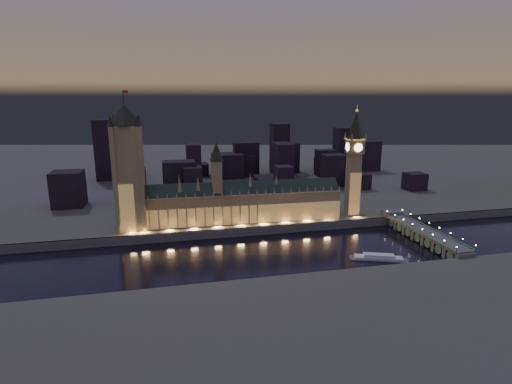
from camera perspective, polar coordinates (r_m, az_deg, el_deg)
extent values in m
plane|color=black|center=(338.79, 1.23, -8.45)|extent=(2000.00, 2000.00, 0.00)
cube|color=#4B4C2C|center=(837.41, -7.35, 5.00)|extent=(2000.00, 960.00, 8.00)
cube|color=#49404E|center=(374.78, -0.28, -5.59)|extent=(2000.00, 2.50, 8.00)
cube|color=olive|center=(387.00, -2.56, -2.19)|extent=(200.52, 26.19, 28.00)
cube|color=tan|center=(378.72, -2.27, -3.33)|extent=(200.00, 0.50, 18.00)
cube|color=black|center=(382.75, -2.58, 0.26)|extent=(200.41, 22.46, 16.26)
cube|color=olive|center=(377.09, -5.60, 2.03)|extent=(9.00, 9.00, 32.00)
cone|color=black|center=(372.93, -5.69, 5.80)|extent=(13.00, 13.00, 18.00)
cube|color=olive|center=(373.06, -17.58, -3.43)|extent=(1.20, 1.20, 28.00)
cone|color=olive|center=(369.22, -17.76, -0.88)|extent=(2.00, 2.00, 6.00)
cube|color=olive|center=(372.36, -16.31, -3.37)|extent=(1.20, 1.20, 28.00)
cone|color=olive|center=(368.52, -16.47, -0.81)|extent=(2.00, 2.00, 6.00)
cube|color=olive|center=(371.85, -15.02, -3.31)|extent=(1.20, 1.20, 28.00)
cone|color=olive|center=(368.00, -15.18, -0.75)|extent=(2.00, 2.00, 6.00)
cube|color=olive|center=(371.53, -13.74, -3.25)|extent=(1.20, 1.20, 28.00)
cone|color=olive|center=(367.67, -13.89, -0.68)|extent=(2.00, 2.00, 6.00)
cube|color=olive|center=(371.39, -12.45, -3.18)|extent=(1.20, 1.20, 28.00)
cone|color=olive|center=(367.53, -12.59, -0.62)|extent=(2.00, 2.00, 6.00)
cube|color=olive|center=(371.44, -11.17, -3.12)|extent=(1.20, 1.20, 28.00)
cone|color=olive|center=(367.58, -11.29, -0.55)|extent=(2.00, 2.00, 6.00)
cube|color=olive|center=(371.67, -9.88, -3.05)|extent=(1.20, 1.20, 28.00)
cone|color=olive|center=(367.82, -10.00, -0.48)|extent=(2.00, 2.00, 6.00)
cube|color=olive|center=(372.09, -8.60, -2.98)|extent=(1.20, 1.20, 28.00)
cone|color=olive|center=(368.25, -8.70, -0.42)|extent=(2.00, 2.00, 6.00)
cube|color=olive|center=(372.70, -7.32, -2.91)|extent=(1.20, 1.20, 28.00)
cone|color=olive|center=(368.86, -7.41, -0.35)|extent=(2.00, 2.00, 6.00)
cube|color=olive|center=(373.49, -6.05, -2.84)|extent=(1.20, 1.20, 28.00)
cone|color=olive|center=(369.66, -6.13, -0.28)|extent=(2.00, 2.00, 6.00)
cube|color=olive|center=(374.47, -4.78, -2.76)|extent=(1.20, 1.20, 28.00)
cone|color=olive|center=(370.65, -4.85, -0.22)|extent=(2.00, 2.00, 6.00)
cube|color=olive|center=(375.63, -3.52, -2.69)|extent=(1.20, 1.20, 28.00)
cone|color=olive|center=(371.82, -3.58, -0.15)|extent=(2.00, 2.00, 6.00)
cube|color=olive|center=(376.97, -2.27, -2.62)|extent=(1.20, 1.20, 28.00)
cone|color=olive|center=(373.17, -2.31, -0.08)|extent=(2.00, 2.00, 6.00)
cube|color=olive|center=(378.49, -1.03, -2.54)|extent=(1.20, 1.20, 28.00)
cone|color=olive|center=(374.71, -1.06, -0.02)|extent=(2.00, 2.00, 6.00)
cube|color=olive|center=(380.18, 0.20, -2.46)|extent=(1.20, 1.20, 28.00)
cone|color=olive|center=(376.42, 0.18, 0.05)|extent=(2.00, 2.00, 6.00)
cube|color=olive|center=(382.05, 1.42, -2.39)|extent=(1.20, 1.20, 28.00)
cone|color=olive|center=(378.31, 1.41, 0.11)|extent=(2.00, 2.00, 6.00)
cube|color=olive|center=(384.09, 2.63, -2.31)|extent=(1.20, 1.20, 28.00)
cone|color=olive|center=(380.37, 2.63, 0.18)|extent=(2.00, 2.00, 6.00)
cube|color=olive|center=(386.30, 3.82, -2.24)|extent=(1.20, 1.20, 28.00)
cone|color=olive|center=(382.60, 3.84, 0.24)|extent=(2.00, 2.00, 6.00)
cube|color=olive|center=(388.68, 5.00, -2.16)|extent=(1.20, 1.20, 28.00)
cone|color=olive|center=(385.00, 5.03, 0.30)|extent=(2.00, 2.00, 6.00)
cube|color=olive|center=(391.22, 6.17, -2.08)|extent=(1.20, 1.20, 28.00)
cone|color=olive|center=(387.56, 6.20, 0.36)|extent=(2.00, 2.00, 6.00)
cube|color=olive|center=(393.92, 7.31, -2.01)|extent=(1.20, 1.20, 28.00)
cone|color=olive|center=(390.29, 7.36, 0.42)|extent=(2.00, 2.00, 6.00)
cube|color=olive|center=(396.77, 8.45, -1.93)|extent=(1.20, 1.20, 28.00)
cone|color=olive|center=(393.17, 8.50, 0.48)|extent=(2.00, 2.00, 6.00)
cube|color=olive|center=(399.78, 9.56, -1.85)|extent=(1.20, 1.20, 28.00)
cone|color=olive|center=(396.21, 9.63, 0.54)|extent=(2.00, 2.00, 6.00)
cube|color=olive|center=(402.94, 10.66, -1.78)|extent=(1.20, 1.20, 28.00)
cone|color=olive|center=(399.39, 10.73, 0.60)|extent=(2.00, 2.00, 6.00)
cube|color=olive|center=(406.25, 11.74, -1.70)|extent=(1.20, 1.20, 28.00)
cone|color=olive|center=(402.73, 11.82, 0.65)|extent=(2.00, 2.00, 6.00)
cone|color=olive|center=(375.17, -10.90, 1.32)|extent=(4.40, 4.40, 18.00)
cone|color=olive|center=(376.41, -8.30, 1.15)|extent=(4.40, 4.40, 14.00)
cone|color=olive|center=(383.00, -0.83, 1.66)|extent=(4.40, 4.40, 16.00)
cone|color=olive|center=(389.45, 2.92, 1.54)|extent=(4.40, 4.40, 12.00)
cube|color=olive|center=(375.42, -17.65, 1.86)|extent=(24.15, 24.15, 93.89)
cube|color=tan|center=(370.21, -17.51, -2.27)|extent=(22.00, 0.50, 44.00)
cone|color=black|center=(368.81, -18.27, 10.40)|extent=(31.68, 31.68, 18.00)
cylinder|color=black|center=(368.47, -18.45, 12.72)|extent=(0.50, 0.50, 12.00)
cube|color=red|center=(368.29, -18.15, 13.45)|extent=(4.00, 0.15, 2.50)
cylinder|color=olive|center=(365.87, -19.50, 1.42)|extent=(4.40, 4.40, 93.89)
cone|color=black|center=(359.29, -20.15, 9.55)|extent=(5.20, 5.20, 10.00)
cylinder|color=olive|center=(387.31, -19.14, 2.09)|extent=(4.40, 4.40, 93.89)
cone|color=black|center=(381.09, -19.75, 9.76)|extent=(5.20, 5.20, 10.00)
cylinder|color=olive|center=(363.81, -16.06, 1.61)|extent=(4.40, 4.40, 93.89)
cone|color=black|center=(357.19, -16.61, 9.79)|extent=(5.20, 5.20, 10.00)
cylinder|color=olive|center=(385.36, -15.89, 2.27)|extent=(4.40, 4.40, 93.89)
cone|color=black|center=(379.11, -16.40, 9.99)|extent=(5.20, 5.20, 10.00)
cube|color=olive|center=(419.53, 13.65, 1.13)|extent=(12.88, 12.88, 62.86)
cube|color=tan|center=(416.22, 13.95, -0.32)|extent=(12.00, 0.50, 44.00)
cube|color=olive|center=(413.26, 13.94, 6.31)|extent=(15.00, 15.00, 13.56)
cube|color=#F2C64C|center=(412.45, 14.00, 7.33)|extent=(15.75, 15.75, 1.20)
cone|color=black|center=(411.29, 14.11, 9.21)|extent=(18.00, 18.00, 26.00)
sphere|color=#F2C64C|center=(410.55, 14.23, 11.22)|extent=(2.80, 2.80, 2.80)
cylinder|color=#F2C64C|center=(410.48, 14.25, 11.57)|extent=(0.40, 0.40, 5.00)
cylinder|color=#FFF2BF|center=(406.40, 14.43, 6.16)|extent=(8.40, 0.50, 8.40)
cylinder|color=#FFF2BF|center=(420.16, 13.47, 6.45)|extent=(8.40, 0.50, 8.40)
cylinder|color=#FFF2BF|center=(409.88, 12.97, 6.31)|extent=(0.50, 8.40, 8.40)
cylinder|color=#FFF2BF|center=(416.77, 14.90, 6.31)|extent=(0.50, 8.40, 8.40)
cone|color=olive|center=(402.11, 13.54, 7.69)|extent=(2.60, 2.60, 8.00)
cone|color=olive|center=(415.57, 12.63, 7.91)|extent=(2.60, 2.60, 8.00)
cone|color=olive|center=(408.91, 15.45, 7.67)|extent=(2.60, 2.60, 8.00)
cone|color=olive|center=(422.16, 14.49, 7.90)|extent=(2.60, 2.60, 8.00)
cube|color=#49404E|center=(386.38, 23.02, -5.26)|extent=(17.74, 100.00, 1.60)
cube|color=#3A5E49|center=(381.19, 22.00, -5.19)|extent=(0.80, 100.00, 1.60)
cube|color=#3A5E49|center=(390.86, 24.06, -4.93)|extent=(0.80, 100.00, 1.60)
cube|color=#49404E|center=(430.03, 18.81, -3.14)|extent=(17.74, 12.00, 9.50)
cube|color=#49404E|center=(351.48, 27.67, -8.48)|extent=(15.97, 4.00, 9.50)
cylinder|color=black|center=(343.37, 26.73, -7.39)|extent=(0.30, 0.30, 4.40)
sphere|color=#FFD88C|center=(342.61, 26.77, -7.03)|extent=(1.00, 1.00, 1.00)
cylinder|color=black|center=(354.08, 28.87, -7.02)|extent=(0.30, 0.30, 4.40)
sphere|color=#FFD88C|center=(353.34, 28.91, -6.67)|extent=(1.00, 1.00, 1.00)
cube|color=#49404E|center=(361.58, 26.22, -7.72)|extent=(15.97, 4.00, 9.50)
cylinder|color=black|center=(353.70, 25.28, -6.64)|extent=(0.30, 0.30, 4.40)
sphere|color=#FFD88C|center=(352.96, 25.32, -6.29)|extent=(1.00, 1.00, 1.00)
cylinder|color=black|center=(364.10, 27.40, -6.31)|extent=(0.30, 0.30, 4.40)
sphere|color=#FFD88C|center=(363.39, 27.44, -5.97)|extent=(1.00, 1.00, 1.00)
cube|color=#49404E|center=(371.95, 24.85, -7.00)|extent=(15.97, 4.00, 9.50)
cylinder|color=black|center=(364.30, 23.92, -5.93)|extent=(0.30, 0.30, 4.40)
sphere|color=#FFD88C|center=(363.58, 23.95, -5.59)|extent=(1.00, 1.00, 1.00)
cylinder|color=black|center=(374.40, 26.02, -5.63)|extent=(0.30, 0.30, 4.40)
sphere|color=#FFD88C|center=(373.71, 26.05, -5.30)|extent=(1.00, 1.00, 1.00)
cube|color=#49404E|center=(382.58, 23.57, -6.31)|extent=(15.97, 4.00, 9.50)
cylinder|color=black|center=(375.14, 22.63, -5.25)|extent=(0.30, 0.30, 4.40)
sphere|color=#FFD88C|center=(374.44, 22.67, -4.92)|extent=(1.00, 1.00, 1.00)
cylinder|color=black|center=(384.96, 24.71, -4.99)|extent=(0.30, 0.30, 4.40)
sphere|color=#FFD88C|center=(384.29, 24.74, -4.66)|extent=(1.00, 1.00, 1.00)
cube|color=#49404E|center=(393.43, 22.35, -5.66)|extent=(15.97, 4.00, 9.50)
cylinder|color=black|center=(386.20, 21.43, -4.62)|extent=(0.30, 0.30, 4.40)
sphere|color=#FFD88C|center=(385.53, 21.46, -4.29)|extent=(1.00, 1.00, 1.00)
cylinder|color=black|center=(395.75, 23.47, -4.38)|extent=(0.30, 0.30, 4.40)
sphere|color=#FFD88C|center=(395.10, 23.50, -4.06)|extent=(1.00, 1.00, 1.00)
cube|color=#49404E|center=(404.50, 21.21, -5.04)|extent=(15.97, 4.00, 9.50)
cylinder|color=black|center=(397.47, 20.29, -4.01)|extent=(0.30, 0.30, 4.40)
sphere|color=#FFD88C|center=(396.82, 20.32, -3.70)|extent=(1.00, 1.00, 1.00)
cylinder|color=black|center=(406.76, 22.30, -3.80)|extent=(0.30, 0.30, 4.40)
sphere|color=#FFD88C|center=(406.12, 22.33, -3.49)|extent=(1.00, 1.00, 1.00)
cube|color=#49404E|center=(415.77, 20.13, -4.45)|extent=(15.97, 4.00, 9.50)
cylinder|color=black|center=(408.93, 19.22, -3.44)|extent=(0.30, 0.30, 4.40)
sphere|color=#FFD88C|center=(408.30, 19.25, -3.13)|extent=(1.00, 1.00, 1.00)
cylinder|color=black|center=(417.97, 21.20, -3.25)|extent=(0.30, 0.30, 4.40)
sphere|color=#FFD88C|center=(417.34, 21.23, -2.95)|extent=(1.00, 1.00, 1.00)
cube|color=#49404E|center=(427.22, 19.11, -3.89)|extent=(15.97, 4.00, 9.50)
cylinder|color=black|center=(420.57, 18.21, -2.90)|extent=(0.30, 0.30, 4.40)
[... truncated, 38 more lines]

